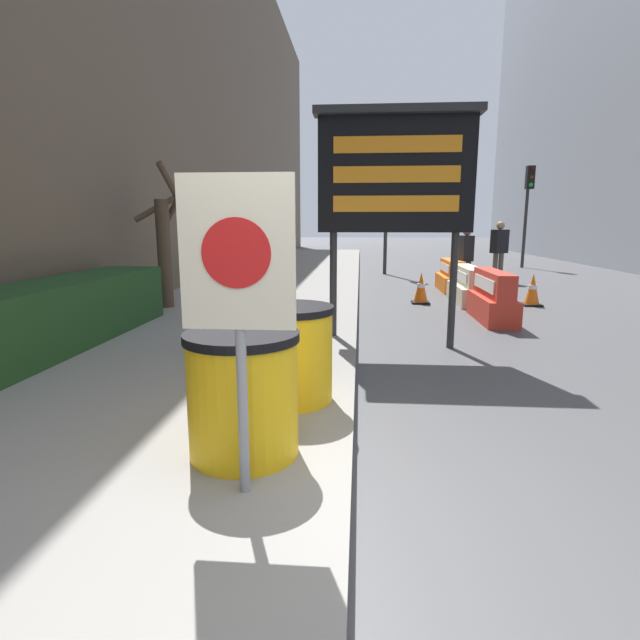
% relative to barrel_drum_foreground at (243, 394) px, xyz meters
% --- Properties ---
extents(ground_plane, '(120.00, 120.00, 0.00)m').
position_rel_barrel_drum_foreground_xyz_m(ground_plane, '(0.74, -0.90, -0.58)').
color(ground_plane, '#474749').
extents(building_left_facade, '(0.40, 50.40, 12.75)m').
position_rel_barrel_drum_foreground_xyz_m(building_left_facade, '(-3.84, 8.90, 5.80)').
color(building_left_facade, brown).
rests_on(building_left_facade, ground_plane).
extents(hedge_strip, '(0.90, 4.75, 0.84)m').
position_rel_barrel_drum_foreground_xyz_m(hedge_strip, '(-3.04, 2.69, -0.01)').
color(hedge_strip, '#1E421E').
rests_on(hedge_strip, sidewalk_left).
extents(bare_tree, '(1.13, 1.12, 2.63)m').
position_rel_barrel_drum_foreground_xyz_m(bare_tree, '(-2.85, 5.98, 0.80)').
color(bare_tree, '#4C3D2D').
rests_on(bare_tree, sidewalk_left).
extents(barrel_drum_foreground, '(0.77, 0.77, 0.85)m').
position_rel_barrel_drum_foreground_xyz_m(barrel_drum_foreground, '(0.00, 0.00, 0.00)').
color(barrel_drum_foreground, yellow).
rests_on(barrel_drum_foreground, sidewalk_left).
extents(barrel_drum_middle, '(0.77, 0.77, 0.85)m').
position_rel_barrel_drum_foreground_xyz_m(barrel_drum_middle, '(0.17, 1.08, 0.00)').
color(barrel_drum_middle, yellow).
rests_on(barrel_drum_middle, sidewalk_left).
extents(warning_sign, '(0.63, 0.08, 1.81)m').
position_rel_barrel_drum_foreground_xyz_m(warning_sign, '(0.11, -0.50, 0.84)').
color(warning_sign, gray).
rests_on(warning_sign, sidewalk_left).
extents(message_board, '(2.16, 0.36, 3.17)m').
position_rel_barrel_drum_foreground_xyz_m(message_board, '(1.22, 3.72, 1.76)').
color(message_board, '#28282B').
rests_on(message_board, ground_plane).
extents(jersey_barrier_red_striped, '(0.53, 1.71, 0.88)m').
position_rel_barrel_drum_foreground_xyz_m(jersey_barrier_red_striped, '(3.13, 5.81, -0.19)').
color(jersey_barrier_red_striped, red).
rests_on(jersey_barrier_red_striped, ground_plane).
extents(jersey_barrier_cream, '(0.60, 1.82, 0.78)m').
position_rel_barrel_drum_foreground_xyz_m(jersey_barrier_cream, '(3.13, 7.86, -0.23)').
color(jersey_barrier_cream, beige).
rests_on(jersey_barrier_cream, ground_plane).
extents(jersey_barrier_orange_near, '(0.59, 1.62, 0.79)m').
position_rel_barrel_drum_foreground_xyz_m(jersey_barrier_orange_near, '(3.13, 9.87, -0.23)').
color(jersey_barrier_orange_near, orange).
rests_on(jersey_barrier_orange_near, ground_plane).
extents(traffic_cone_near, '(0.39, 0.39, 0.69)m').
position_rel_barrel_drum_foreground_xyz_m(traffic_cone_near, '(3.46, 12.22, -0.24)').
color(traffic_cone_near, black).
rests_on(traffic_cone_near, ground_plane).
extents(traffic_cone_mid, '(0.38, 0.38, 0.68)m').
position_rel_barrel_drum_foreground_xyz_m(traffic_cone_mid, '(4.39, 7.54, -0.25)').
color(traffic_cone_mid, black).
rests_on(traffic_cone_mid, ground_plane).
extents(traffic_cone_far, '(0.38, 0.38, 0.68)m').
position_rel_barrel_drum_foreground_xyz_m(traffic_cone_far, '(2.09, 7.66, -0.25)').
color(traffic_cone_far, black).
rests_on(traffic_cone_far, ground_plane).
extents(traffic_light_near_curb, '(0.28, 0.44, 4.20)m').
position_rel_barrel_drum_foreground_xyz_m(traffic_light_near_curb, '(1.62, 13.89, 2.46)').
color(traffic_light_near_curb, '#2D2D30').
rests_on(traffic_light_near_curb, ground_plane).
extents(traffic_light_far_side, '(0.28, 0.45, 3.82)m').
position_rel_barrel_drum_foreground_xyz_m(traffic_light_far_side, '(7.11, 16.90, 2.20)').
color(traffic_light_far_side, '#2D2D30').
rests_on(traffic_light_far_side, ground_plane).
extents(pedestrian_worker, '(0.54, 0.47, 1.76)m').
position_rel_barrel_drum_foreground_xyz_m(pedestrian_worker, '(4.81, 11.87, 0.46)').
color(pedestrian_worker, '#514C42').
rests_on(pedestrian_worker, ground_plane).
extents(pedestrian_passerby, '(0.30, 0.45, 1.62)m').
position_rel_barrel_drum_foreground_xyz_m(pedestrian_passerby, '(3.40, 9.57, 0.38)').
color(pedestrian_passerby, '#333338').
rests_on(pedestrian_passerby, ground_plane).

